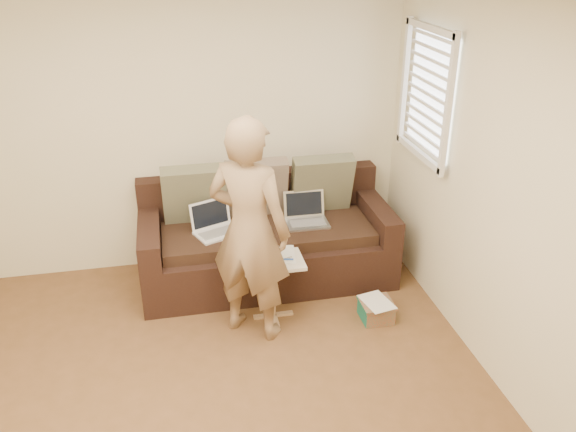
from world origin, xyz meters
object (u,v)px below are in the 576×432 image
object	(u,v)px
drinking_glass	(254,248)
laptop_white	(218,234)
laptop_silver	(307,224)
sofa	(267,235)
striped_box	(376,310)
person	(249,231)
side_table	(273,289)

from	to	relation	value
drinking_glass	laptop_white	bearing A→B (deg)	118.76
laptop_silver	drinking_glass	bearing A→B (deg)	-138.53
sofa	striped_box	bearing A→B (deg)	-47.99
laptop_white	person	xyz separation A→B (m)	(0.18, -0.69, 0.36)
person	sofa	bearing A→B (deg)	-74.83
laptop_white	person	distance (m)	0.79
striped_box	drinking_glass	bearing A→B (deg)	161.30
side_table	drinking_glass	bearing A→B (deg)	139.63
laptop_white	drinking_glass	bearing A→B (deg)	-83.65
sofa	drinking_glass	xyz separation A→B (m)	(-0.19, -0.51, 0.17)
laptop_white	striped_box	world-z (taller)	laptop_white
laptop_white	sofa	bearing A→B (deg)	-12.73
laptop_silver	striped_box	bearing A→B (deg)	-62.42
striped_box	sofa	bearing A→B (deg)	132.01
person	drinking_glass	bearing A→B (deg)	-71.08
sofa	side_table	size ratio (longest dim) A/B	4.15
sofa	laptop_white	bearing A→B (deg)	-170.33
striped_box	laptop_silver	bearing A→B (deg)	116.39
sofa	drinking_glass	bearing A→B (deg)	-110.44
laptop_silver	laptop_white	xyz separation A→B (m)	(-0.79, -0.03, 0.00)
sofa	side_table	world-z (taller)	sofa
laptop_white	person	world-z (taller)	person
drinking_glass	striped_box	world-z (taller)	drinking_glass
sofa	person	bearing A→B (deg)	-108.70
laptop_white	striped_box	distance (m)	1.47
person	side_table	xyz separation A→B (m)	(0.20, 0.13, -0.61)
laptop_white	drinking_glass	distance (m)	0.51
laptop_silver	striped_box	size ratio (longest dim) A/B	1.40
sofa	striped_box	size ratio (longest dim) A/B	8.37
person	striped_box	world-z (taller)	person
laptop_white	striped_box	size ratio (longest dim) A/B	1.41
person	laptop_white	bearing A→B (deg)	-41.70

